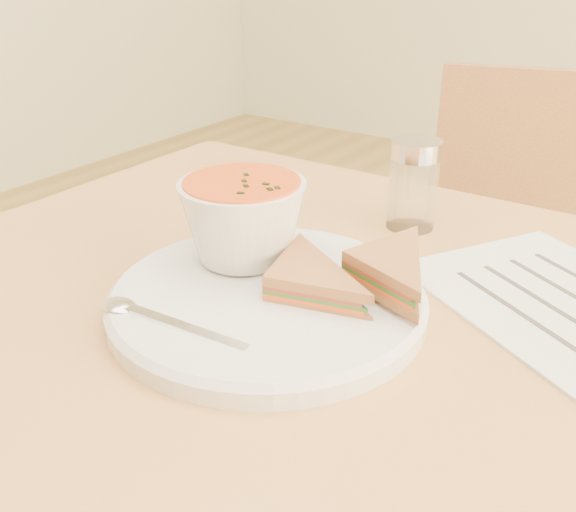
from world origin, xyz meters
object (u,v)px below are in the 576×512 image
Objects in this scene: chair_far at (517,341)px; condiment_shaker at (413,185)px; soup_bowl at (243,224)px; plate at (267,301)px.

condiment_shaker is at bearing 61.04° from chair_far.
soup_bowl is 1.17× the size of condiment_shaker.
condiment_shaker is (0.09, 0.22, -0.01)m from soup_bowl.
condiment_shaker reaches higher than plate.
soup_bowl is 0.23m from condiment_shaker.
condiment_shaker is (-0.08, -0.33, 0.37)m from chair_far.
soup_bowl is at bearing 145.53° from plate.
plate is at bearing -96.45° from condiment_shaker.
chair_far is 6.93× the size of soup_bowl.
soup_bowl reaches higher than plate.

